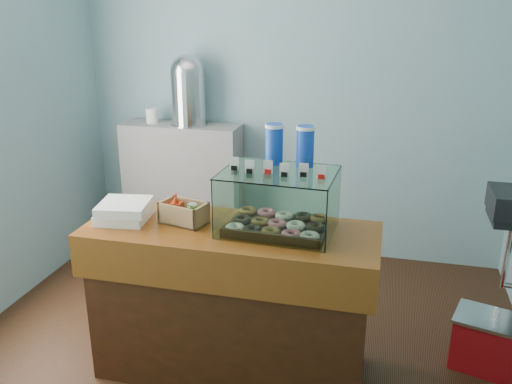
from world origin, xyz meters
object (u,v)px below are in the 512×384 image
(coffee_urn, at_px, (188,88))
(display_case, at_px, (281,198))
(counter, at_px, (232,301))
(red_cooler, at_px, (486,342))

(coffee_urn, bearing_deg, display_case, -54.18)
(counter, xyz_separation_m, red_cooler, (1.45, 0.39, -0.29))
(coffee_urn, distance_m, red_cooler, 2.84)
(display_case, relative_size, red_cooler, 1.40)
(red_cooler, bearing_deg, display_case, -149.06)
(coffee_urn, bearing_deg, counter, -62.52)
(red_cooler, bearing_deg, counter, -148.46)
(display_case, bearing_deg, red_cooler, 17.19)
(coffee_urn, xyz_separation_m, red_cooler, (2.26, -1.19, -1.23))
(counter, distance_m, coffee_urn, 2.01)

